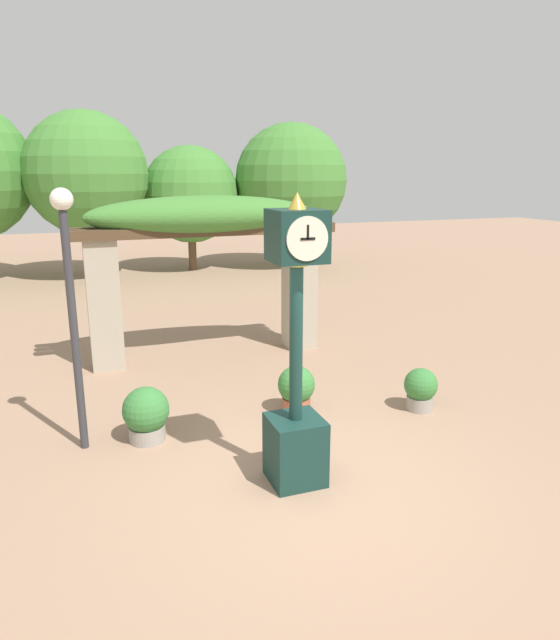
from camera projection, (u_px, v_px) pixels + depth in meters
The scene contains 8 objects.
ground_plane at pixel (313, 488), 6.34m from camera, with size 60.00×60.00×0.00m, color #9E7A60.
pedestal_clock at pixel (296, 369), 6.17m from camera, with size 0.59×0.59×3.21m.
pergola at pixel (205, 239), 10.31m from camera, with size 4.84×1.15×3.00m.
potted_plant_near_left at pixel (421, 388), 8.35m from camera, with size 0.49×0.49×0.63m.
potted_plant_near_right at pixel (146, 414), 7.38m from camera, with size 0.60×0.60×0.73m.
potted_plant_far_left at pixel (296, 388), 8.26m from camera, with size 0.54×0.54×0.70m.
lamp_post at pixel (70, 286), 6.75m from camera, with size 0.26×0.26×3.24m.
tree_line at pixel (120, 178), 18.65m from camera, with size 14.68×5.03×5.59m.
Camera 1 is at (-2.29, -5.19, 3.42)m, focal length 32.00 mm.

